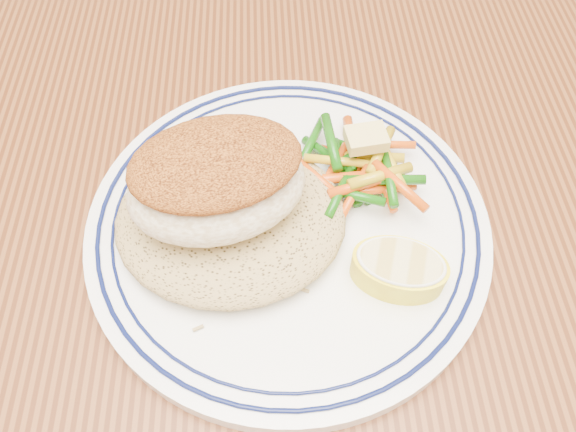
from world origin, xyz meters
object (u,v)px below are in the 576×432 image
Objects in this scene: rice_pilaf at (231,215)px; lemon_wedge at (399,268)px; dining_table at (288,325)px; plate at (288,224)px; fish_fillet at (217,181)px; vegetable_pile at (359,167)px.

lemon_wedge is (0.11, -0.04, -0.00)m from rice_pilaf.
dining_table is 0.11m from plate.
lemon_wedge is at bearing -21.84° from fish_fillet.
lemon_wedge is (0.07, -0.02, 0.13)m from dining_table.
plate is (0.00, 0.03, 0.11)m from dining_table.
dining_table is at bearing -128.94° from vegetable_pile.
rice_pilaf is (-0.04, -0.00, 0.02)m from plate.
vegetable_pile is at bearing 51.06° from dining_table.
vegetable_pile is 0.08m from lemon_wedge.
rice_pilaf is 2.23× the size of lemon_wedge.
rice_pilaf is 0.10m from vegetable_pile.
lemon_wedge reaches higher than plate.
fish_fillet is (-0.01, 0.00, 0.04)m from rice_pilaf.
dining_table is 0.14m from lemon_wedge.
plate is 1.80× the size of rice_pilaf.
fish_fillet is 0.13m from lemon_wedge.
lemon_wedge is (0.07, -0.05, 0.02)m from plate.
fish_fillet is at bearing 176.10° from rice_pilaf.
vegetable_pile reaches higher than plate.
vegetable_pile is 1.46× the size of lemon_wedge.
lemon_wedge is (0.11, -0.05, -0.04)m from fish_fillet.
plate is 0.07m from vegetable_pile.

